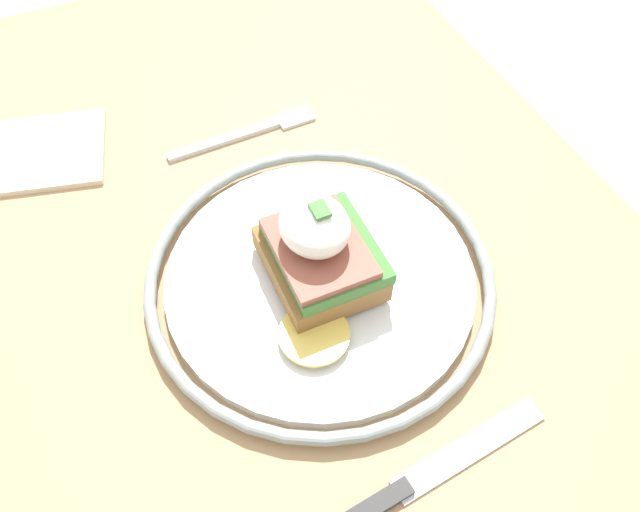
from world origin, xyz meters
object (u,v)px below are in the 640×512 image
Objects in this scene: plate at (320,276)px; napkin at (31,154)px; sandwich at (319,251)px; fork at (250,132)px; knife at (407,487)px.

napkin is (-0.25, -0.19, -0.00)m from plate.
sandwich is at bearing -37.40° from plate.
fork is at bearing 177.03° from sandwich.
sandwich is 0.66× the size of knife.
plate is 2.23× the size of sandwich.
sandwich is 0.20m from fork.
plate reaches higher than fork.
knife is (0.17, -0.01, -0.01)m from plate.
napkin is at bearing -105.52° from fork.
knife is (0.17, -0.01, -0.04)m from sandwich.
napkin is (-0.42, -0.18, 0.00)m from knife.
fork is (-0.19, 0.01, -0.04)m from sandwich.
knife is at bearing -3.73° from fork.
napkin is (-0.06, -0.20, 0.00)m from fork.
plate is at bearing 38.21° from napkin.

